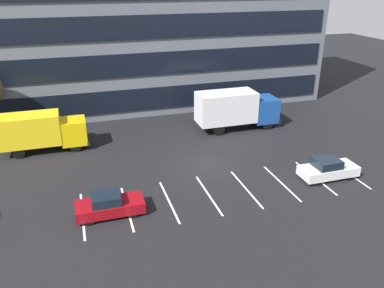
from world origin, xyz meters
name	(u,v)px	position (x,y,z in m)	size (l,w,h in m)	color
ground_plane	(207,165)	(0.00, 0.00, 0.00)	(120.00, 120.00, 0.00)	black
office_building	(154,5)	(0.00, 17.95, 10.80)	(36.92, 10.79, 21.60)	slate
lot_markings	(228,192)	(0.00, -4.35, 0.00)	(19.74, 5.40, 0.01)	silver
box_truck_blue	(236,108)	(5.26, 6.72, 2.10)	(8.06, 2.67, 3.74)	#194799
box_truck_yellow_all	(41,130)	(-12.43, 6.71, 1.87)	(7.15, 2.37, 3.31)	yellow
sedan_white	(328,169)	(7.81, -4.64, 0.73)	(4.29, 1.80, 1.54)	white
sedan_maroon	(109,205)	(-8.14, -4.77, 0.71)	(4.20, 1.76, 1.50)	maroon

